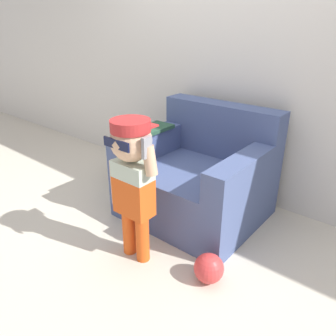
% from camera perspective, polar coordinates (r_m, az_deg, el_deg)
% --- Properties ---
extents(ground_plane, '(10.00, 10.00, 0.00)m').
position_cam_1_polar(ground_plane, '(2.97, 0.99, -7.08)').
color(ground_plane, beige).
extents(wall_back, '(10.00, 0.05, 2.60)m').
position_cam_1_polar(wall_back, '(3.08, 9.21, 19.47)').
color(wall_back, silver).
rests_on(wall_back, ground_plane).
extents(armchair, '(1.10, 0.96, 0.90)m').
position_cam_1_polar(armchair, '(2.79, 5.29, -1.62)').
color(armchair, '#475684').
rests_on(armchair, ground_plane).
extents(person_child, '(0.41, 0.31, 1.01)m').
position_cam_1_polar(person_child, '(2.10, -6.24, -0.44)').
color(person_child, '#E05119').
rests_on(person_child, ground_plane).
extents(side_table, '(0.41, 0.41, 0.50)m').
position_cam_1_polar(side_table, '(3.38, -6.38, 2.53)').
color(side_table, '#333333').
rests_on(side_table, ground_plane).
extents(toy_ball, '(0.20, 0.20, 0.20)m').
position_cam_1_polar(toy_ball, '(2.21, 7.12, -16.93)').
color(toy_ball, '#D13838').
rests_on(toy_ball, ground_plane).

